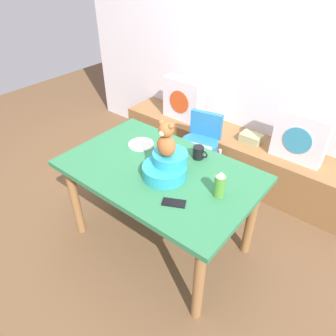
{
  "coord_description": "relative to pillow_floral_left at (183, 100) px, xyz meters",
  "views": [
    {
      "loc": [
        1.15,
        -1.33,
        2.03
      ],
      "look_at": [
        0.0,
        0.1,
        0.69
      ],
      "focal_mm": 33.26,
      "sensor_mm": 36.0,
      "label": 1
    }
  ],
  "objects": [
    {
      "name": "ground_plane",
      "position": [
        0.65,
        -1.17,
        -0.68
      ],
      "size": [
        8.0,
        8.0,
        0.0
      ],
      "primitive_type": "plane",
      "color": "brown"
    },
    {
      "name": "back_wall",
      "position": [
        0.65,
        0.29,
        0.62
      ],
      "size": [
        4.4,
        0.1,
        2.6
      ],
      "primitive_type": "cube",
      "color": "silver",
      "rests_on": "ground_plane"
    },
    {
      "name": "window_bench",
      "position": [
        0.65,
        0.02,
        -0.45
      ],
      "size": [
        2.6,
        0.44,
        0.46
      ],
      "primitive_type": "cube",
      "color": "olive",
      "rests_on": "ground_plane"
    },
    {
      "name": "pillow_floral_left",
      "position": [
        0.0,
        0.0,
        0.0
      ],
      "size": [
        0.44,
        0.15,
        0.44
      ],
      "color": "silver",
      "rests_on": "window_bench"
    },
    {
      "name": "pillow_floral_right",
      "position": [
        1.25,
        0.0,
        0.0
      ],
      "size": [
        0.44,
        0.15,
        0.44
      ],
      "color": "silver",
      "rests_on": "window_bench"
    },
    {
      "name": "book_stack",
      "position": [
        0.81,
        0.02,
        -0.18
      ],
      "size": [
        0.2,
        0.14,
        0.08
      ],
      "primitive_type": "cube",
      "color": "tan",
      "rests_on": "window_bench"
    },
    {
      "name": "dining_table",
      "position": [
        0.65,
        -1.17,
        -0.04
      ],
      "size": [
        1.38,
        0.88,
        0.74
      ],
      "color": "#2D7247",
      "rests_on": "ground_plane"
    },
    {
      "name": "highchair",
      "position": [
        0.51,
        -0.42,
        -0.16
      ],
      "size": [
        0.38,
        0.49,
        0.79
      ],
      "color": "#2672B2",
      "rests_on": "ground_plane"
    },
    {
      "name": "infant_seat_teal",
      "position": [
        0.74,
        -1.19,
        0.13
      ],
      "size": [
        0.3,
        0.33,
        0.16
      ],
      "color": "teal",
      "rests_on": "dining_table"
    },
    {
      "name": "teddy_bear",
      "position": [
        0.74,
        -1.19,
        0.34
      ],
      "size": [
        0.13,
        0.12,
        0.25
      ],
      "color": "#A95B2F",
      "rests_on": "infant_seat_teal"
    },
    {
      "name": "ketchup_bottle",
      "position": [
        1.13,
        -1.15,
        0.15
      ],
      "size": [
        0.07,
        0.07,
        0.18
      ],
      "color": "#4C8C33",
      "rests_on": "dining_table"
    },
    {
      "name": "coffee_mug",
      "position": [
        0.79,
        -0.88,
        0.11
      ],
      "size": [
        0.12,
        0.08,
        0.09
      ],
      "color": "black",
      "rests_on": "dining_table"
    },
    {
      "name": "dinner_plate_near",
      "position": [
        0.34,
        -1.01,
        0.07
      ],
      "size": [
        0.2,
        0.2,
        0.01
      ],
      "primitive_type": "cylinder",
      "color": "white",
      "rests_on": "dining_table"
    },
    {
      "name": "cell_phone",
      "position": [
        0.95,
        -1.38,
        0.06
      ],
      "size": [
        0.16,
        0.13,
        0.01
      ],
      "primitive_type": "cube",
      "rotation": [
        0.0,
        0.0,
        2.05
      ],
      "color": "black",
      "rests_on": "dining_table"
    }
  ]
}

